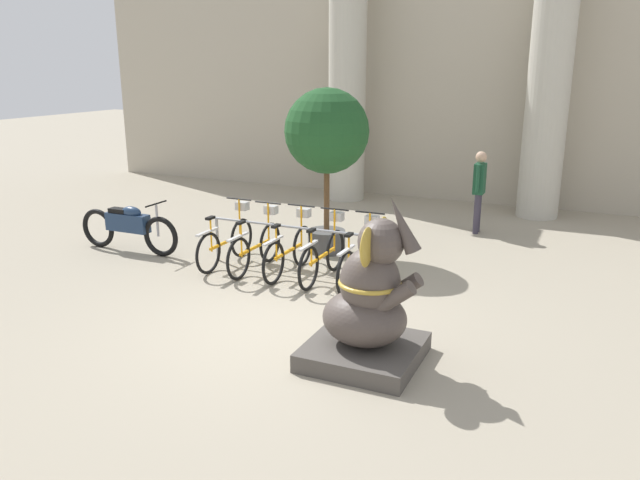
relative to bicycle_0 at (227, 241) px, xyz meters
The scene contains 14 objects.
ground_plane 2.83m from the bicycle_0, 41.38° to the right, with size 60.00×60.00×0.00m, color #9E937F.
building_facade 7.53m from the bicycle_0, 72.69° to the left, with size 20.00×0.20×6.00m.
column_left 6.16m from the bicycle_0, 91.76° to the left, with size 1.11×1.11×5.16m.
column_right 7.56m from the bicycle_0, 52.67° to the left, with size 1.11×1.11×5.16m.
bike_rack 1.21m from the bicycle_0, ahead, with size 2.99×0.05×0.77m.
bicycle_0 is the anchor object (origin of this frame).
bicycle_1 0.60m from the bicycle_0, ahead, with size 0.48×1.69×1.05m.
bicycle_2 1.19m from the bicycle_0, ahead, with size 0.48×1.69×1.05m.
bicycle_3 1.79m from the bicycle_0, ahead, with size 0.48×1.69×1.05m.
bicycle_4 2.39m from the bicycle_0, ahead, with size 0.48×1.69×1.05m.
elephant_statue 4.16m from the bicycle_0, 35.11° to the right, with size 1.25×1.25×1.96m.
motorcycle 2.00m from the bicycle_0, behind, with size 2.14×0.55×0.95m.
person_pedestrian 5.15m from the bicycle_0, 47.83° to the left, with size 0.22×0.47×1.63m.
potted_tree 2.45m from the bicycle_0, 47.58° to the left, with size 1.46×1.46×2.89m.
Camera 1 is at (3.47, -6.64, 3.26)m, focal length 35.00 mm.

